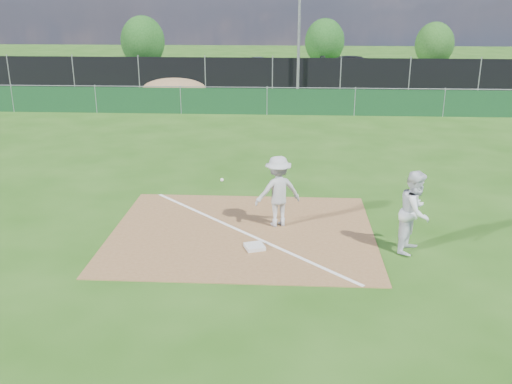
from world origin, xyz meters
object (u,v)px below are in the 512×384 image
Objects in this scene: car_right at (358,67)px; tree_mid at (325,42)px; first_base at (255,247)px; light_pole at (299,19)px; play_at_first at (278,191)px; runner at (415,212)px; tree_left at (143,41)px; car_mid at (265,68)px; car_left at (167,69)px; tree_right at (434,44)px.

tree_mid is at bearing 14.88° from car_right.
car_right is at bearing 79.37° from first_base.
play_at_first is at bearing -91.90° from light_pole.
car_right is (1.83, 27.56, -0.15)m from runner.
runner is at bearing -89.99° from tree_mid.
tree_left is at bearing -170.01° from tree_mid.
tree_left is at bearing 37.23° from car_mid.
car_left is 1.16× the size of tree_right.
play_at_first is at bearing 170.36° from car_right.
play_at_first is 0.49× the size of car_left.
play_at_first is 0.46× the size of car_mid.
runner reaches higher than play_at_first.
play_at_first reaches higher than car_mid.
tree_left is at bearing -176.05° from tree_right.
runner is at bearing -84.41° from light_pole.
light_pole reaches higher than first_base.
tree_left is (-13.77, 32.32, 1.11)m from runner.
car_right reaches higher than car_left.
tree_mid is at bearing 173.75° from tree_right.
tree_left reaches higher than runner.
car_left is 0.79× the size of car_right.
car_left is 13.73m from tree_mid.
car_left is (-7.38, 26.42, 0.62)m from first_base.
light_pole is at bearing 87.04° from first_base.
runner is 35.15m from tree_left.
tree_right reaches higher than first_base.
tree_right is (12.52, 7.11, 1.06)m from car_mid.
tree_right is (8.24, -0.90, -0.11)m from tree_mid.
runner is 34.84m from tree_right.
car_mid is at bearing -118.07° from tree_mid.
car_mid is at bearing 91.95° from first_base.
car_left is 1.09× the size of tree_mid.
car_mid is (-1.38, 25.50, -0.15)m from play_at_first.
car_left is at bearing -158.30° from tree_right.
car_mid is 1.09× the size of tree_left.
tree_mid reaches higher than play_at_first.
car_right is at bearing -16.99° from tree_left.
car_mid is (-2.08, 4.28, -3.29)m from light_pole.
tree_mid reaches higher than tree_right.
car_left is at bearing -63.36° from tree_left.
play_at_first is 0.57× the size of tree_right.
runner is 0.52× the size of tree_right.
runner is (2.90, -1.23, 0.02)m from play_at_first.
tree_right is at bearing 71.14° from play_at_first.
runner reaches higher than car_left.
tree_mid is at bearing 26.94° from runner.
runner is at bearing 176.75° from car_right.
runner is at bearing -136.67° from car_left.
tree_left reaches higher than play_at_first.
car_right is 16.37m from tree_left.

